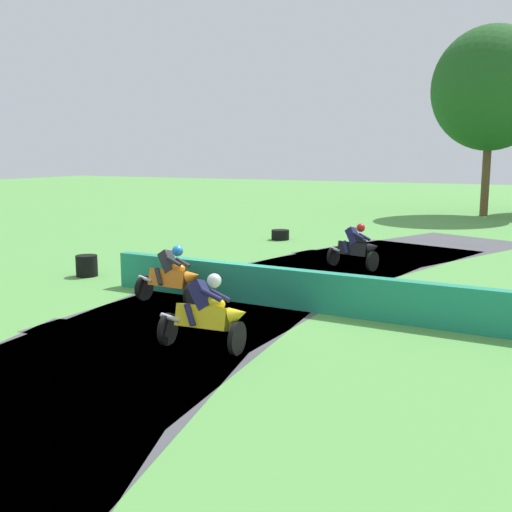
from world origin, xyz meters
The scene contains 9 objects.
ground_plane centered at (0.00, 0.00, 0.00)m, with size 120.00×120.00×0.00m, color #569947.
track_asphalt centered at (0.85, -0.03, 0.00)m, with size 8.71×30.11×0.01m.
safety_barrier centered at (5.54, -0.21, 0.45)m, with size 0.30×17.66×0.90m, color #1E8466.
motorcycle_lead_black centered at (1.40, 5.29, 0.65)m, with size 1.71×1.07×1.43m.
motorcycle_chase_orange centered at (-1.06, -0.90, 0.65)m, with size 1.69×0.81×1.43m.
motorcycle_trailing_yellow centered at (1.43, -3.41, 0.64)m, with size 1.68×0.84×1.43m.
tire_stack_near centered at (-3.25, 9.89, 0.20)m, with size 0.72×0.72×0.40m.
tire_stack_mid_a centered at (-5.07, 0.65, 0.30)m, with size 0.61×0.61×0.60m.
tree_far_right centered at (2.89, 23.63, 6.88)m, with size 6.33×6.33×10.22m.
Camera 1 is at (7.01, -12.48, 3.48)m, focal length 43.06 mm.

